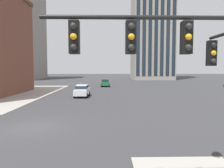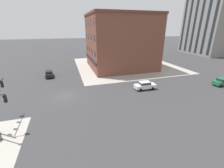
% 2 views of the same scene
% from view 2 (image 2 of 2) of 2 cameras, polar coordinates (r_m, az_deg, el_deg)
% --- Properties ---
extents(ground_plane, '(320.00, 320.00, 0.00)m').
position_cam_2_polar(ground_plane, '(30.01, -16.91, -4.31)').
color(ground_plane, '#38383A').
extents(sidewalk_far_corner, '(32.00, 32.00, 0.02)m').
position_cam_2_polar(sidewalk_far_corner, '(52.63, 4.97, 7.18)').
color(sidewalk_far_corner, '#A8A399').
rests_on(sidewalk_far_corner, ground).
extents(car_main_northbound_near, '(1.98, 4.45, 1.68)m').
position_cam_2_polar(car_main_northbound_near, '(32.13, 12.27, -0.41)').
color(car_main_northbound_near, silver).
rests_on(car_main_northbound_near, ground).
extents(car_main_southbound_near, '(1.96, 4.43, 1.68)m').
position_cam_2_polar(car_main_southbound_near, '(41.54, 36.28, 0.77)').
color(car_main_southbound_near, '#1E6B3D').
rests_on(car_main_southbound_near, ground).
extents(car_main_southbound_far, '(4.53, 2.16, 1.68)m').
position_cam_2_polar(car_main_southbound_far, '(42.60, -22.62, 3.68)').
color(car_main_southbound_far, black).
rests_on(car_main_southbound_far, ground).
extents(storefront_block_near_corner, '(18.38, 19.21, 15.97)m').
position_cam_2_polar(storefront_block_near_corner, '(48.57, 3.19, 15.66)').
color(storefront_block_near_corner, brown).
rests_on(storefront_block_near_corner, ground).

